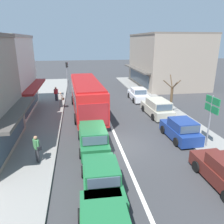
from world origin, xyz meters
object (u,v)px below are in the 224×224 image
object	(u,v)px
sedan_queue_far_back	(102,179)
traffic_light_downstreet	(67,72)
wagon_behind_bus_mid	(93,137)
directional_road_sign	(211,109)
street_tree_right	(171,98)
pedestrian_browsing_midblock	(56,93)
pedestrian_far_walker	(61,99)
parked_wagon_kerb_third	(157,108)
parked_sedan_kerb_rear	(138,95)
pedestrian_with_handbag_near	(37,147)
city_bus	(86,94)
parked_hatchback_kerb_second	(181,130)

from	to	relation	value
sedan_queue_far_back	traffic_light_downstreet	distance (m)	21.36
wagon_behind_bus_mid	directional_road_sign	distance (m)	7.88
traffic_light_downstreet	street_tree_right	distance (m)	14.90
pedestrian_browsing_midblock	pedestrian_far_walker	distance (m)	2.81
wagon_behind_bus_mid	pedestrian_browsing_midblock	world-z (taller)	pedestrian_browsing_midblock
wagon_behind_bus_mid	traffic_light_downstreet	xyz separation A→B (m)	(-2.09, 16.60, 2.11)
wagon_behind_bus_mid	pedestrian_far_walker	size ratio (longest dim) A/B	2.77
parked_wagon_kerb_third	parked_sedan_kerb_rear	size ratio (longest dim) A/B	1.08
parked_sedan_kerb_rear	street_tree_right	distance (m)	6.28
traffic_light_downstreet	pedestrian_with_handbag_near	distance (m)	18.23
pedestrian_browsing_midblock	pedestrian_far_walker	world-z (taller)	same
parked_sedan_kerb_rear	pedestrian_far_walker	distance (m)	9.26
directional_road_sign	parked_sedan_kerb_rear	bearing A→B (deg)	95.08
city_bus	pedestrian_far_walker	xyz separation A→B (m)	(-2.61, 1.93, -0.81)
wagon_behind_bus_mid	parked_sedan_kerb_rear	world-z (taller)	wagon_behind_bus_mid
city_bus	street_tree_right	distance (m)	8.19
street_tree_right	pedestrian_browsing_midblock	size ratio (longest dim) A/B	2.35
directional_road_sign	pedestrian_with_handbag_near	world-z (taller)	directional_road_sign
street_tree_right	pedestrian_far_walker	xyz separation A→B (m)	(-10.55, 3.95, -0.67)
directional_road_sign	street_tree_right	size ratio (longest dim) A/B	0.94
pedestrian_with_handbag_near	pedestrian_browsing_midblock	bearing A→B (deg)	90.00
traffic_light_downstreet	street_tree_right	size ratio (longest dim) A/B	1.09
pedestrian_far_walker	street_tree_right	bearing A→B (deg)	-20.53
directional_road_sign	sedan_queue_far_back	bearing A→B (deg)	-156.07
pedestrian_with_handbag_near	pedestrian_far_walker	bearing A→B (deg)	86.33
city_bus	pedestrian_browsing_midblock	distance (m)	5.78
city_bus	parked_wagon_kerb_third	xyz separation A→B (m)	(6.63, -1.91, -1.14)
traffic_light_downstreet	city_bus	bearing A→B (deg)	-76.95
traffic_light_downstreet	sedan_queue_far_back	bearing A→B (deg)	-84.20
city_bus	traffic_light_downstreet	size ratio (longest dim) A/B	2.61
traffic_light_downstreet	pedestrian_browsing_midblock	size ratio (longest dim) A/B	2.58
sedan_queue_far_back	pedestrian_with_handbag_near	xyz separation A→B (m)	(-3.39, 3.03, 0.40)
city_bus	directional_road_sign	world-z (taller)	directional_road_sign
traffic_light_downstreet	directional_road_sign	distance (m)	20.25
traffic_light_downstreet	pedestrian_browsing_midblock	world-z (taller)	traffic_light_downstreet
sedan_queue_far_back	pedestrian_browsing_midblock	xyz separation A→B (m)	(-3.39, 16.82, 0.40)
pedestrian_with_handbag_near	pedestrian_far_walker	xyz separation A→B (m)	(0.71, 11.07, 0.00)
traffic_light_downstreet	street_tree_right	xyz separation A→B (m)	(10.01, -10.99, -1.11)
parked_sedan_kerb_rear	pedestrian_browsing_midblock	size ratio (longest dim) A/B	2.58
wagon_behind_bus_mid	parked_wagon_kerb_third	world-z (taller)	same
parked_hatchback_kerb_second	pedestrian_browsing_midblock	distance (m)	15.42
street_tree_right	parked_sedan_kerb_rear	bearing A→B (deg)	104.24
pedestrian_with_handbag_near	pedestrian_browsing_midblock	world-z (taller)	same
parked_hatchback_kerb_second	traffic_light_downstreet	xyz separation A→B (m)	(-8.50, 16.26, 2.15)
wagon_behind_bus_mid	pedestrian_with_handbag_near	bearing A→B (deg)	-155.74
pedestrian_with_handbag_near	traffic_light_downstreet	bearing A→B (deg)	86.06
parked_hatchback_kerb_second	parked_sedan_kerb_rear	distance (m)	11.26
parked_wagon_kerb_third	pedestrian_far_walker	xyz separation A→B (m)	(-9.24, 3.85, 0.32)
traffic_light_downstreet	pedestrian_far_walker	xyz separation A→B (m)	(-0.54, -7.04, -1.79)
city_bus	pedestrian_far_walker	world-z (taller)	city_bus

